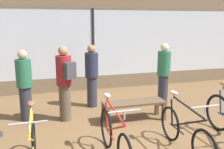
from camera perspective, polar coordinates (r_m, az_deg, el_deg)
name	(u,v)px	position (r m, az deg, el deg)	size (l,w,h in m)	color
ground_plane	(138,144)	(4.79, 5.93, -15.50)	(24.00, 24.00, 0.00)	brown
shop_back_wall	(93,39)	(8.06, -4.39, 8.00)	(12.00, 0.08, 3.20)	#7A664C
bicycle_left	(114,138)	(4.08, 0.51, -14.34)	(0.46, 1.74, 1.03)	black
bicycle_right	(185,132)	(4.49, 16.30, -12.58)	(0.46, 1.68, 1.01)	black
display_bench	(134,105)	(5.68, 5.02, -6.93)	(1.40, 0.44, 0.44)	brown
customer_near_rack	(24,84)	(5.88, -19.37, -2.13)	(0.41, 0.41, 1.60)	#2D2D38
customer_by_window	(65,81)	(5.61, -10.77, -1.53)	(0.48, 0.56, 1.69)	brown
customer_mid_floor	(164,73)	(6.72, 11.71, 0.31)	(0.48, 0.48, 1.65)	#2D2D38
customer_near_bench	(92,75)	(6.47, -4.66, -0.06)	(0.47, 0.47, 1.63)	#2D2D38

